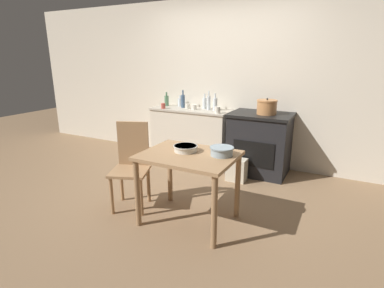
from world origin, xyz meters
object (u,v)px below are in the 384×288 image
at_px(bottle_center_right, 183,101).
at_px(flour_sack, 237,170).
at_px(mixing_bowl_large, 186,148).
at_px(bottle_center, 209,103).
at_px(work_table, 189,165).
at_px(mixing_bowl_small, 222,151).
at_px(bottle_center_left, 205,103).
at_px(chair, 131,163).
at_px(cup_end_right, 194,107).
at_px(cup_right, 217,110).
at_px(cup_mid_right, 163,106).
at_px(cup_far_right, 187,106).
at_px(bottle_mid_left, 215,104).
at_px(bottle_far_left, 167,100).
at_px(bottle_left, 180,102).
at_px(stock_pot, 267,107).

bearing_deg(bottle_center_right, flour_sack, -25.99).
relative_size(mixing_bowl_large, bottle_center, 0.83).
height_order(work_table, mixing_bowl_small, mixing_bowl_small).
relative_size(mixing_bowl_small, bottle_center_left, 0.97).
xyz_separation_m(chair, cup_end_right, (-0.07, 1.70, 0.39)).
distance_m(chair, cup_right, 1.66).
xyz_separation_m(cup_mid_right, cup_far_right, (0.36, 0.17, -0.00)).
relative_size(work_table, bottle_mid_left, 3.49).
bearing_deg(mixing_bowl_large, bottle_center_left, 109.21).
bearing_deg(mixing_bowl_small, mixing_bowl_large, -173.07).
xyz_separation_m(bottle_center, bottle_center_right, (-0.47, 0.01, -0.00)).
distance_m(bottle_far_left, bottle_left, 0.24).
xyz_separation_m(bottle_far_left, cup_right, (1.05, -0.27, -0.04)).
xyz_separation_m(bottle_far_left, cup_far_right, (0.46, -0.11, -0.05)).
xyz_separation_m(bottle_mid_left, cup_mid_right, (-0.82, -0.21, -0.06)).
xyz_separation_m(bottle_center, cup_end_right, (-0.22, -0.07, -0.08)).
distance_m(bottle_center_right, cup_far_right, 0.15).
height_order(work_table, bottle_far_left, bottle_far_left).
distance_m(bottle_far_left, bottle_mid_left, 0.93).
bearing_deg(mixing_bowl_small, cup_far_right, 127.39).
bearing_deg(cup_far_right, bottle_left, 143.47).
bearing_deg(work_table, bottle_far_left, 127.21).
bearing_deg(bottle_mid_left, chair, -98.63).
relative_size(bottle_center_right, cup_mid_right, 3.30).
bearing_deg(bottle_center_left, bottle_center_right, -170.67).
distance_m(work_table, bottle_center_left, 2.02).
distance_m(work_table, cup_mid_right, 2.07).
xyz_separation_m(mixing_bowl_large, bottle_center_left, (-0.63, 1.81, 0.17)).
distance_m(bottle_far_left, cup_end_right, 0.61).
height_order(bottle_left, bottle_mid_left, bottle_mid_left).
height_order(mixing_bowl_large, cup_far_right, cup_far_right).
bearing_deg(chair, work_table, -23.22).
relative_size(chair, bottle_mid_left, 3.63).
relative_size(flour_sack, cup_end_right, 3.85).
xyz_separation_m(bottle_center, cup_far_right, (-0.35, -0.05, -0.07)).
relative_size(bottle_center_right, cup_far_right, 3.54).
height_order(mixing_bowl_small, bottle_far_left, bottle_far_left).
height_order(stock_pot, cup_right, stock_pot).
xyz_separation_m(stock_pot, bottle_mid_left, (-0.84, 0.13, -0.03)).
relative_size(flour_sack, bottle_far_left, 1.38).
relative_size(bottle_center_left, bottle_center, 0.81).
bearing_deg(stock_pot, bottle_center, 172.10).
xyz_separation_m(chair, bottle_mid_left, (0.27, 1.77, 0.45)).
bearing_deg(work_table, cup_right, 102.64).
height_order(mixing_bowl_large, cup_mid_right, cup_mid_right).
distance_m(bottle_center_left, cup_right, 0.45).
xyz_separation_m(mixing_bowl_small, cup_right, (-0.67, 1.49, 0.12)).
height_order(bottle_far_left, cup_far_right, bottle_far_left).
relative_size(chair, flour_sack, 3.03).
distance_m(bottle_far_left, cup_mid_right, 0.30).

